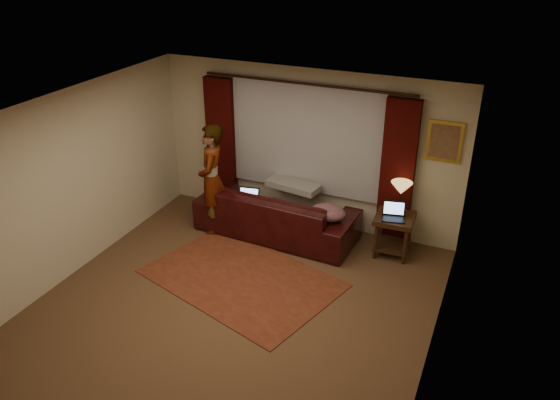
% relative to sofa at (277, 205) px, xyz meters
% --- Properties ---
extents(floor, '(5.00, 5.00, 0.01)m').
position_rel_sofa_xyz_m(floor, '(0.26, -1.89, -0.52)').
color(floor, brown).
rests_on(floor, ground).
extents(ceiling, '(5.00, 5.00, 0.02)m').
position_rel_sofa_xyz_m(ceiling, '(0.26, -1.89, 2.08)').
color(ceiling, silver).
rests_on(ceiling, ground).
extents(wall_back, '(5.00, 0.02, 2.60)m').
position_rel_sofa_xyz_m(wall_back, '(0.26, 0.61, 0.78)').
color(wall_back, beige).
rests_on(wall_back, ground).
extents(wall_front, '(5.00, 0.02, 2.60)m').
position_rel_sofa_xyz_m(wall_front, '(0.26, -4.39, 0.78)').
color(wall_front, beige).
rests_on(wall_front, ground).
extents(wall_left, '(0.02, 5.00, 2.60)m').
position_rel_sofa_xyz_m(wall_left, '(-2.24, -1.89, 0.78)').
color(wall_left, beige).
rests_on(wall_left, ground).
extents(wall_right, '(0.02, 5.00, 2.60)m').
position_rel_sofa_xyz_m(wall_right, '(2.76, -1.89, 0.78)').
color(wall_right, beige).
rests_on(wall_right, ground).
extents(sheer_curtain, '(2.50, 0.05, 1.80)m').
position_rel_sofa_xyz_m(sheer_curtain, '(0.26, 0.55, 0.98)').
color(sheer_curtain, '#9F9EA6').
rests_on(sheer_curtain, wall_back).
extents(drape_left, '(0.50, 0.14, 2.30)m').
position_rel_sofa_xyz_m(drape_left, '(-1.24, 0.50, 0.66)').
color(drape_left, black).
rests_on(drape_left, floor).
extents(drape_right, '(0.50, 0.14, 2.30)m').
position_rel_sofa_xyz_m(drape_right, '(1.76, 0.50, 0.66)').
color(drape_right, black).
rests_on(drape_right, floor).
extents(curtain_rod, '(0.04, 0.04, 3.40)m').
position_rel_sofa_xyz_m(curtain_rod, '(0.26, 0.50, 1.86)').
color(curtain_rod, black).
rests_on(curtain_rod, wall_back).
extents(picture_frame, '(0.50, 0.04, 0.60)m').
position_rel_sofa_xyz_m(picture_frame, '(2.36, 0.58, 1.23)').
color(picture_frame, gold).
rests_on(picture_frame, wall_back).
extents(sofa, '(2.63, 1.24, 1.04)m').
position_rel_sofa_xyz_m(sofa, '(0.00, 0.00, 0.00)').
color(sofa, black).
rests_on(sofa, floor).
extents(throw_blanket, '(0.91, 0.48, 0.10)m').
position_rel_sofa_xyz_m(throw_blanket, '(0.16, 0.31, 0.52)').
color(throw_blanket, gray).
rests_on(throw_blanket, sofa).
extents(clothing_pile, '(0.64, 0.56, 0.23)m').
position_rel_sofa_xyz_m(clothing_pile, '(0.90, -0.14, 0.11)').
color(clothing_pile, brown).
rests_on(clothing_pile, sofa).
extents(laptop_sofa, '(0.39, 0.41, 0.24)m').
position_rel_sofa_xyz_m(laptop_sofa, '(-0.43, -0.18, 0.12)').
color(laptop_sofa, black).
rests_on(laptop_sofa, sofa).
extents(area_rug, '(3.01, 2.42, 0.01)m').
position_rel_sofa_xyz_m(area_rug, '(0.06, -1.37, -0.51)').
color(area_rug, maroon).
rests_on(area_rug, floor).
extents(end_table, '(0.59, 0.59, 0.65)m').
position_rel_sofa_xyz_m(end_table, '(1.86, 0.14, -0.19)').
color(end_table, black).
rests_on(end_table, floor).
extents(tiffany_lamp, '(0.33, 0.33, 0.50)m').
position_rel_sofa_xyz_m(tiffany_lamp, '(1.89, 0.26, 0.38)').
color(tiffany_lamp, olive).
rests_on(tiffany_lamp, end_table).
extents(laptop_table, '(0.40, 0.42, 0.24)m').
position_rel_sofa_xyz_m(laptop_table, '(1.86, 0.03, 0.25)').
color(laptop_table, black).
rests_on(laptop_table, end_table).
extents(person, '(0.69, 0.69, 1.81)m').
position_rel_sofa_xyz_m(person, '(-0.99, -0.29, 0.39)').
color(person, gray).
rests_on(person, floor).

